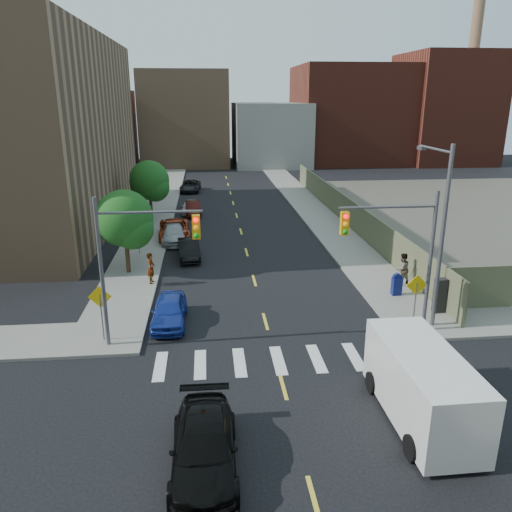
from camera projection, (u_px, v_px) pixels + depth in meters
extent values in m
plane|color=black|center=(291.00, 416.00, 18.00)|extent=(160.00, 160.00, 0.00)
cube|color=gray|center=(163.00, 198.00, 56.57)|extent=(3.50, 73.00, 0.15)
cube|color=gray|center=(298.00, 195.00, 58.03)|extent=(3.50, 73.00, 0.15)
cube|color=#555B40|center=(345.00, 210.00, 45.05)|extent=(0.12, 44.00, 2.50)
cube|color=#592319|center=(86.00, 129.00, 80.43)|extent=(14.00, 18.00, 12.00)
cube|color=#8C6B4C|center=(186.00, 118.00, 83.38)|extent=(14.00, 16.00, 15.00)
cube|color=gray|center=(270.00, 134.00, 83.56)|extent=(12.00, 16.00, 10.00)
cube|color=#592319|center=(349.00, 115.00, 85.86)|extent=(18.00, 18.00, 16.00)
cube|color=#592319|center=(444.00, 109.00, 85.16)|extent=(14.00, 16.00, 18.00)
cylinder|color=#8C6B4C|center=(470.00, 78.00, 84.01)|extent=(1.80, 1.80, 28.00)
cylinder|color=#59595E|center=(102.00, 276.00, 21.91)|extent=(0.18, 0.18, 7.00)
cylinder|color=#59595E|center=(150.00, 212.00, 21.27)|extent=(4.50, 0.12, 0.12)
cube|color=#E5A50C|center=(196.00, 227.00, 21.66)|extent=(0.35, 0.30, 1.05)
cylinder|color=#59595E|center=(430.00, 265.00, 23.32)|extent=(0.18, 0.18, 7.00)
cylinder|color=#59595E|center=(388.00, 207.00, 22.25)|extent=(4.50, 0.12, 0.12)
cube|color=#E5A50C|center=(345.00, 223.00, 22.28)|extent=(0.35, 0.30, 1.05)
cylinder|color=#59595E|center=(442.00, 241.00, 23.55)|extent=(0.20, 0.20, 9.00)
cylinder|color=#59595E|center=(435.00, 149.00, 23.91)|extent=(0.12, 3.50, 0.12)
cube|color=#59595E|center=(422.00, 148.00, 25.46)|extent=(0.25, 0.60, 0.18)
cylinder|color=#59595E|center=(102.00, 319.00, 23.06)|extent=(0.06, 0.06, 2.40)
cube|color=yellow|center=(100.00, 297.00, 22.72)|extent=(1.06, 0.04, 1.06)
cylinder|color=#59595E|center=(415.00, 306.00, 24.47)|extent=(0.06, 0.06, 2.40)
cube|color=yellow|center=(417.00, 285.00, 24.13)|extent=(1.06, 0.04, 1.06)
cylinder|color=#59595E|center=(138.00, 239.00, 35.85)|extent=(0.06, 0.06, 2.40)
cube|color=yellow|center=(137.00, 225.00, 35.52)|extent=(1.06, 0.04, 1.06)
cylinder|color=#332114|center=(127.00, 255.00, 32.00)|extent=(0.28, 0.28, 2.64)
sphere|color=#144918|center=(124.00, 218.00, 31.27)|extent=(3.60, 3.60, 3.60)
sphere|color=#144918|center=(133.00, 229.00, 31.22)|extent=(2.64, 2.64, 2.64)
sphere|color=#144918|center=(119.00, 223.00, 31.74)|extent=(2.88, 2.88, 2.88)
cylinder|color=#332114|center=(151.00, 206.00, 46.22)|extent=(0.28, 0.28, 2.64)
sphere|color=#144918|center=(149.00, 180.00, 45.49)|extent=(3.60, 3.60, 3.60)
sphere|color=#144918|center=(155.00, 187.00, 45.43)|extent=(2.64, 2.64, 2.64)
sphere|color=#144918|center=(146.00, 184.00, 45.96)|extent=(2.88, 2.88, 2.88)
imported|color=#1B3499|center=(169.00, 311.00, 25.15)|extent=(1.73, 4.17, 1.41)
imported|color=black|center=(189.00, 249.00, 35.35)|extent=(1.81, 4.23, 1.36)
imported|color=#992C0F|center=(175.00, 230.00, 40.36)|extent=(2.75, 5.44, 1.48)
imported|color=#9DA0A5|center=(174.00, 234.00, 39.31)|extent=(2.19, 4.78, 1.36)
imported|color=silver|center=(190.00, 207.00, 49.15)|extent=(1.75, 3.95, 1.32)
imported|color=#3A100B|center=(193.00, 208.00, 48.31)|extent=(1.71, 4.11, 1.32)
imported|color=black|center=(190.00, 186.00, 60.36)|extent=(2.58, 5.01, 1.35)
imported|color=black|center=(204.00, 447.00, 15.33)|extent=(2.10, 5.04, 1.46)
cube|color=white|center=(422.00, 385.00, 17.39)|extent=(2.30, 5.86, 2.47)
cube|color=black|center=(399.00, 346.00, 19.42)|extent=(2.09, 1.37, 1.01)
cylinder|color=black|center=(373.00, 382.00, 19.40)|extent=(0.32, 0.86, 0.85)
cylinder|color=black|center=(425.00, 379.00, 19.62)|extent=(0.32, 0.86, 0.85)
cylinder|color=black|center=(412.00, 448.00, 15.79)|extent=(0.32, 0.86, 0.85)
cylinder|color=black|center=(476.00, 443.00, 16.01)|extent=(0.32, 0.86, 0.85)
cube|color=navy|center=(397.00, 286.00, 28.50)|extent=(0.55, 0.43, 1.01)
cylinder|color=navy|center=(397.00, 278.00, 28.34)|extent=(0.53, 0.26, 0.52)
cube|color=black|center=(440.00, 295.00, 26.11)|extent=(0.59, 0.50, 1.85)
imported|color=gray|center=(151.00, 268.00, 30.17)|extent=(0.51, 0.73, 1.90)
imported|color=gray|center=(402.00, 269.00, 29.92)|extent=(1.12, 0.97, 1.97)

